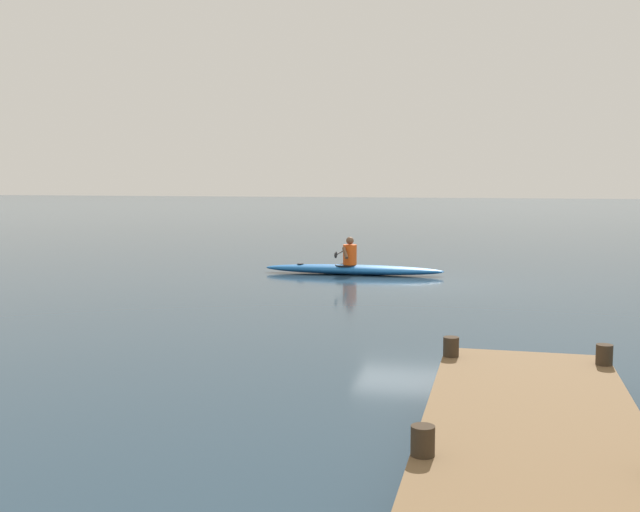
% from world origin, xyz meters
% --- Properties ---
extents(ground_plane, '(160.00, 160.00, 0.00)m').
position_xyz_m(ground_plane, '(0.00, 0.00, 0.00)').
color(ground_plane, '#233847').
extents(kayak, '(4.96, 0.84, 0.27)m').
position_xyz_m(kayak, '(1.69, -1.45, 0.13)').
color(kayak, '#1959A5').
rests_on(kayak, ground).
extents(kayaker, '(0.44, 2.43, 0.77)m').
position_xyz_m(kayaker, '(1.79, -1.45, 0.59)').
color(kayaker, '#E04C14').
rests_on(kayaker, kayak).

